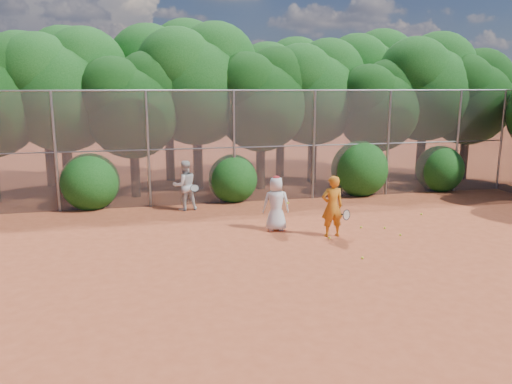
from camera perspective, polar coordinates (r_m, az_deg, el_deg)
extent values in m
plane|color=#A34324|center=(12.87, 6.89, -6.85)|extent=(80.00, 80.00, 0.00)
cylinder|color=gray|center=(17.79, -21.94, 4.22)|extent=(0.09, 0.09, 4.00)
cylinder|color=gray|center=(17.57, -12.22, 4.73)|extent=(0.09, 0.09, 4.00)
cylinder|color=gray|center=(17.86, -2.52, 5.10)|extent=(0.09, 0.09, 4.00)
cylinder|color=gray|center=(18.63, 6.63, 5.32)|extent=(0.09, 0.09, 4.00)
cylinder|color=gray|center=(19.83, 14.86, 5.40)|extent=(0.09, 0.09, 4.00)
cylinder|color=gray|center=(21.39, 22.03, 5.38)|extent=(0.09, 0.09, 4.00)
cylinder|color=gray|center=(17.94, 0.63, 11.54)|extent=(20.00, 0.05, 0.05)
cylinder|color=gray|center=(18.07, 0.61, 5.19)|extent=(20.00, 0.04, 0.04)
cube|color=slate|center=(18.07, 0.61, 5.19)|extent=(20.00, 0.02, 4.00)
cylinder|color=gray|center=(22.59, 26.22, 5.33)|extent=(0.09, 0.09, 4.00)
sphere|color=black|center=(20.34, -26.41, 11.72)|extent=(3.05, 3.05, 3.05)
cylinder|color=black|center=(20.34, -20.73, 3.07)|extent=(0.38, 0.38, 2.52)
sphere|color=#114613|center=(20.14, -21.25, 10.03)|extent=(4.03, 4.03, 4.03)
sphere|color=#114613|center=(20.45, -19.02, 13.03)|extent=(3.23, 3.23, 3.23)
sphere|color=#114613|center=(19.95, -23.60, 12.16)|extent=(3.02, 3.02, 3.02)
cylinder|color=black|center=(19.48, -13.66, 2.63)|extent=(0.36, 0.36, 2.17)
sphere|color=black|center=(19.27, -13.97, 8.88)|extent=(3.47, 3.47, 3.47)
sphere|color=black|center=(19.59, -12.02, 11.56)|extent=(2.78, 2.78, 2.78)
sphere|color=black|center=(19.01, -15.95, 10.84)|extent=(2.60, 2.60, 2.60)
cylinder|color=black|center=(20.55, -6.68, 4.05)|extent=(0.39, 0.39, 2.66)
sphere|color=#114613|center=(20.36, -6.86, 11.33)|extent=(4.26, 4.26, 4.26)
sphere|color=#114613|center=(20.91, -4.67, 14.31)|extent=(3.40, 3.40, 3.40)
sphere|color=#114613|center=(19.99, -9.00, 13.70)|extent=(3.19, 3.19, 3.19)
cylinder|color=black|center=(20.42, 0.53, 3.53)|extent=(0.37, 0.37, 2.27)
sphere|color=black|center=(20.21, 0.54, 9.80)|extent=(3.64, 3.64, 3.64)
sphere|color=black|center=(20.73, 2.31, 12.36)|extent=(2.91, 2.91, 2.91)
sphere|color=black|center=(19.79, -1.10, 11.86)|extent=(2.73, 2.73, 2.73)
cylinder|color=black|center=(21.87, 6.44, 4.25)|extent=(0.38, 0.38, 2.45)
sphere|color=#114613|center=(21.68, 6.59, 10.55)|extent=(3.92, 3.92, 3.92)
sphere|color=#114613|center=(22.32, 8.25, 13.06)|extent=(3.14, 3.14, 3.14)
sphere|color=#114613|center=(21.18, 5.11, 12.67)|extent=(2.94, 2.94, 2.94)
cylinder|color=black|center=(21.95, 13.48, 3.56)|extent=(0.36, 0.36, 2.10)
sphere|color=black|center=(21.75, 13.74, 8.93)|extent=(3.36, 3.36, 3.36)
sphere|color=black|center=(22.33, 15.03, 11.10)|extent=(2.69, 2.69, 2.69)
sphere|color=black|center=(21.25, 12.70, 10.73)|extent=(2.52, 2.52, 2.52)
cylinder|color=black|center=(23.63, 18.32, 4.47)|extent=(0.39, 0.39, 2.59)
sphere|color=#114613|center=(23.47, 18.73, 10.62)|extent=(4.14, 4.14, 4.14)
sphere|color=#114613|center=(24.26, 20.09, 13.00)|extent=(3.32, 3.32, 3.32)
sphere|color=#114613|center=(22.83, 17.70, 12.75)|extent=(3.11, 3.11, 3.11)
cylinder|color=black|center=(24.50, 22.68, 4.06)|extent=(0.37, 0.37, 2.31)
sphere|color=black|center=(24.33, 23.11, 9.34)|extent=(3.70, 3.70, 3.70)
sphere|color=black|center=(25.05, 24.19, 11.43)|extent=(2.96, 2.96, 2.96)
sphere|color=black|center=(23.72, 22.37, 11.15)|extent=(2.77, 2.77, 2.77)
cylinder|color=black|center=(22.74, -22.49, 3.93)|extent=(0.39, 0.39, 2.62)
sphere|color=#114613|center=(22.57, -23.02, 10.41)|extent=(4.20, 4.20, 4.20)
sphere|color=#114613|center=(22.87, -20.93, 13.21)|extent=(3.36, 3.36, 3.36)
sphere|color=#114613|center=(22.40, -25.23, 12.38)|extent=(3.15, 3.15, 3.15)
cylinder|color=black|center=(22.64, -9.83, 4.86)|extent=(0.40, 0.40, 2.80)
sphere|color=#114613|center=(22.47, -10.08, 11.82)|extent=(4.48, 4.48, 4.48)
sphere|color=#114613|center=(23.01, -7.95, 14.67)|extent=(3.58, 3.58, 3.58)
sphere|color=#114613|center=(22.13, -12.21, 14.06)|extent=(3.36, 3.36, 3.36)
cylinder|color=black|center=(23.08, 2.77, 4.80)|extent=(0.38, 0.38, 2.52)
sphere|color=#114613|center=(22.90, 2.84, 10.94)|extent=(4.03, 4.03, 4.03)
sphere|color=#114613|center=(23.52, 4.53, 13.41)|extent=(3.23, 3.23, 3.23)
sphere|color=#114613|center=(22.43, 1.29, 13.00)|extent=(3.02, 3.02, 3.02)
cylinder|color=black|center=(25.20, 12.35, 5.39)|extent=(0.40, 0.40, 2.73)
sphere|color=#114613|center=(25.04, 12.62, 11.47)|extent=(4.37, 4.37, 4.37)
sphere|color=#114613|center=(25.84, 14.11, 13.84)|extent=(3.49, 3.49, 3.49)
sphere|color=#114613|center=(24.44, 11.39, 13.57)|extent=(3.28, 3.28, 3.28)
sphere|color=#114613|center=(18.11, -18.43, 1.39)|extent=(2.00, 2.00, 2.00)
sphere|color=#114613|center=(18.32, -2.66, 1.79)|extent=(1.80, 1.80, 1.80)
sphere|color=#114613|center=(19.78, 11.75, 2.90)|extent=(2.20, 2.20, 2.20)
sphere|color=#114613|center=(21.49, 20.26, 2.71)|extent=(1.90, 1.90, 1.90)
imported|color=orange|center=(14.04, 8.71, -1.63)|extent=(0.63, 0.42, 1.73)
torus|color=black|center=(14.04, 10.31, -2.59)|extent=(0.30, 0.19, 0.30)
cylinder|color=black|center=(14.18, 9.63, -2.53)|extent=(0.16, 0.27, 0.07)
imported|color=silver|center=(14.49, 2.32, -1.34)|extent=(0.84, 0.60, 1.60)
ellipsoid|color=#AA181C|center=(14.33, 2.34, 1.61)|extent=(0.22, 0.22, 0.13)
sphere|color=#CDD426|center=(14.37, 3.68, -1.26)|extent=(0.07, 0.07, 0.07)
imported|color=silver|center=(17.06, -8.15, 0.75)|extent=(0.94, 0.80, 1.70)
torus|color=black|center=(16.80, -7.03, 0.44)|extent=(0.33, 0.26, 0.24)
cylinder|color=black|center=(16.99, -7.00, 0.05)|extent=(0.06, 0.23, 0.21)
sphere|color=#CDD426|center=(14.69, 16.16, -4.72)|extent=(0.07, 0.07, 0.07)
sphere|color=#CDD426|center=(15.19, 11.93, -3.95)|extent=(0.07, 0.07, 0.07)
sphere|color=#CDD426|center=(12.55, 12.06, -7.37)|extent=(0.07, 0.07, 0.07)
sphere|color=#CDD426|center=(15.28, 14.50, -3.98)|extent=(0.07, 0.07, 0.07)
sphere|color=#CDD426|center=(13.99, 8.41, -5.20)|extent=(0.07, 0.07, 0.07)
sphere|color=#CDD426|center=(17.24, 18.37, -2.41)|extent=(0.07, 0.07, 0.07)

